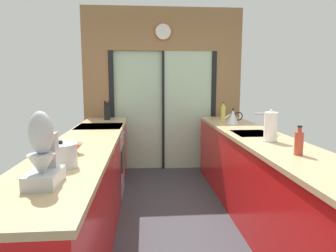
% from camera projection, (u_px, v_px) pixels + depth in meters
% --- Properties ---
extents(ground_plane, '(5.04, 7.60, 0.02)m').
position_uv_depth(ground_plane, '(173.00, 212.00, 3.54)').
color(ground_plane, '#38383D').
extents(back_wall_unit, '(2.64, 0.12, 2.70)m').
position_uv_depth(back_wall_unit, '(163.00, 80.00, 5.09)').
color(back_wall_unit, olive).
rests_on(back_wall_unit, ground_plane).
extents(left_counter_run, '(0.62, 3.80, 0.92)m').
position_uv_depth(left_counter_run, '(85.00, 189.00, 2.94)').
color(left_counter_run, red).
rests_on(left_counter_run, ground_plane).
extents(right_counter_run, '(0.62, 3.80, 0.92)m').
position_uv_depth(right_counter_run, '(260.00, 179.00, 3.25)').
color(right_counter_run, red).
rests_on(right_counter_run, ground_plane).
extents(sink_faucet, '(0.19, 0.02, 0.23)m').
position_uv_depth(sink_faucet, '(267.00, 119.00, 3.41)').
color(sink_faucet, '#B7BABC').
rests_on(sink_faucet, right_counter_run).
extents(oven_range, '(0.60, 0.60, 0.92)m').
position_uv_depth(oven_range, '(101.00, 160.00, 4.04)').
color(oven_range, '#B7BABC').
rests_on(oven_range, ground_plane).
extents(mixing_bowl, '(0.14, 0.14, 0.08)m').
position_uv_depth(mixing_bowl, '(74.00, 148.00, 2.44)').
color(mixing_bowl, '#BC4C38').
rests_on(mixing_bowl, left_counter_run).
extents(knife_block, '(0.09, 0.14, 0.29)m').
position_uv_depth(knife_block, '(107.00, 112.00, 4.65)').
color(knife_block, black).
rests_on(knife_block, left_counter_run).
extents(stand_mixer, '(0.17, 0.27, 0.42)m').
position_uv_depth(stand_mixer, '(43.00, 157.00, 1.69)').
color(stand_mixer, '#B7BABC').
rests_on(stand_mixer, left_counter_run).
extents(stock_pot, '(0.22, 0.22, 0.19)m').
position_uv_depth(stock_pot, '(61.00, 155.00, 2.05)').
color(stock_pot, '#B7BABC').
rests_on(stock_pot, left_counter_run).
extents(kettle, '(0.25, 0.16, 0.22)m').
position_uv_depth(kettle, '(233.00, 117.00, 4.16)').
color(kettle, '#B7BABC').
rests_on(kettle, right_counter_run).
extents(soap_bottle_near, '(0.07, 0.07, 0.23)m').
position_uv_depth(soap_bottle_near, '(299.00, 143.00, 2.39)').
color(soap_bottle_near, '#B23D2D').
rests_on(soap_bottle_near, right_counter_run).
extents(soap_bottle_far, '(0.07, 0.07, 0.26)m').
position_uv_depth(soap_bottle_far, '(223.00, 112.00, 4.67)').
color(soap_bottle_far, '#D1CC4C').
rests_on(soap_bottle_far, right_counter_run).
extents(paper_towel_roll, '(0.14, 0.14, 0.31)m').
position_uv_depth(paper_towel_roll, '(271.00, 127.00, 2.92)').
color(paper_towel_roll, '#B7BABC').
rests_on(paper_towel_roll, right_counter_run).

